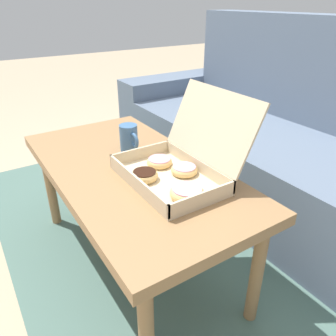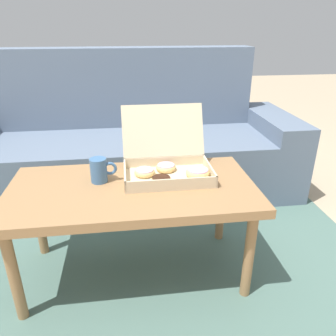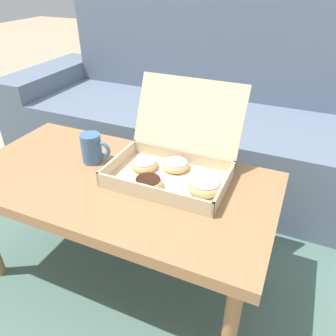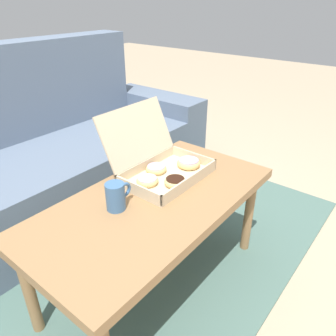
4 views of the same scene
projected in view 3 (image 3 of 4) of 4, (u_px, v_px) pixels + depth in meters
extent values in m
plane|color=tan|center=(141.00, 251.00, 1.47)|extent=(12.00, 12.00, 0.00)
cube|color=#4C6B60|center=(168.00, 211.00, 1.70)|extent=(2.43, 1.84, 0.01)
cube|color=slate|center=(192.00, 148.00, 1.85)|extent=(1.83, 0.58, 0.42)
cube|color=slate|center=(216.00, 81.00, 2.01)|extent=(1.83, 0.20, 0.96)
cube|color=slate|center=(57.00, 106.00, 2.26)|extent=(0.24, 0.78, 0.53)
cube|color=#997047|center=(117.00, 183.00, 1.12)|extent=(1.07, 0.54, 0.04)
cylinder|color=#997047|center=(230.00, 330.00, 0.92)|extent=(0.04, 0.04, 0.43)
cylinder|color=#997047|center=(59.00, 179.00, 1.57)|extent=(0.04, 0.04, 0.43)
cylinder|color=#997047|center=(258.00, 234.00, 1.25)|extent=(0.04, 0.04, 0.43)
cube|color=beige|center=(168.00, 180.00, 1.10)|extent=(0.39, 0.25, 0.01)
cube|color=beige|center=(152.00, 193.00, 0.99)|extent=(0.39, 0.01, 0.05)
cube|color=beige|center=(182.00, 156.00, 1.18)|extent=(0.39, 0.01, 0.05)
cube|color=beige|center=(118.00, 161.00, 1.15)|extent=(0.01, 0.25, 0.05)
cube|color=beige|center=(224.00, 186.00, 1.02)|extent=(0.01, 0.25, 0.05)
cube|color=beige|center=(188.00, 115.00, 1.15)|extent=(0.39, 0.11, 0.23)
torus|color=#E5BC75|center=(176.00, 165.00, 1.14)|extent=(0.09, 0.09, 0.03)
cylinder|color=pink|center=(176.00, 163.00, 1.14)|extent=(0.08, 0.08, 0.01)
torus|color=#E5BC75|center=(148.00, 183.00, 1.05)|extent=(0.09, 0.09, 0.03)
cylinder|color=black|center=(148.00, 181.00, 1.04)|extent=(0.08, 0.08, 0.01)
torus|color=#E5BC75|center=(144.00, 165.00, 1.15)|extent=(0.09, 0.09, 0.03)
cylinder|color=pink|center=(144.00, 163.00, 1.14)|extent=(0.08, 0.08, 0.01)
torus|color=#E5BC75|center=(205.00, 186.00, 1.03)|extent=(0.11, 0.11, 0.03)
cylinder|color=pink|center=(205.00, 183.00, 1.02)|extent=(0.09, 0.09, 0.02)
cylinder|color=#3D6693|center=(91.00, 148.00, 1.18)|extent=(0.07, 0.07, 0.11)
torus|color=#3D6693|center=(103.00, 149.00, 1.16)|extent=(0.06, 0.01, 0.06)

